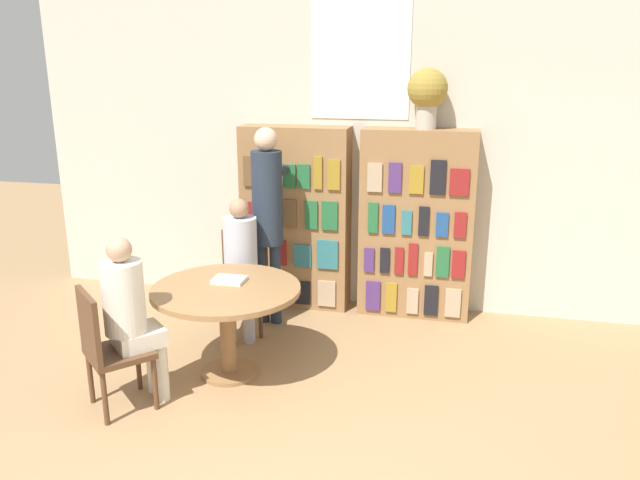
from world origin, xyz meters
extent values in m
cube|color=beige|center=(0.00, 3.28, 1.50)|extent=(6.40, 0.06, 3.00)
cube|color=white|center=(0.00, 3.25, 2.35)|extent=(0.90, 0.01, 1.10)
cube|color=olive|center=(-0.57, 3.09, 0.87)|extent=(1.02, 0.32, 1.74)
cube|color=olive|center=(-0.93, 2.92, 0.19)|extent=(0.19, 0.02, 0.25)
cube|color=maroon|center=(-0.68, 2.92, 0.21)|extent=(0.17, 0.02, 0.30)
cube|color=black|center=(-0.47, 2.92, 0.18)|extent=(0.15, 0.02, 0.23)
cube|color=tan|center=(-0.23, 2.92, 0.19)|extent=(0.17, 0.02, 0.25)
cube|color=olive|center=(-0.91, 2.92, 0.58)|extent=(0.15, 0.02, 0.28)
cube|color=maroon|center=(-0.69, 2.92, 0.56)|extent=(0.15, 0.02, 0.25)
cube|color=#2D707A|center=(-0.46, 2.92, 0.55)|extent=(0.16, 0.02, 0.22)
cube|color=#2D707A|center=(-0.22, 2.92, 0.58)|extent=(0.20, 0.02, 0.28)
cube|color=maroon|center=(-0.94, 2.92, 0.93)|extent=(0.11, 0.02, 0.23)
cube|color=tan|center=(-0.75, 2.92, 0.92)|extent=(0.12, 0.02, 0.22)
cube|color=brown|center=(-0.58, 2.92, 0.95)|extent=(0.13, 0.02, 0.27)
cube|color=#236638|center=(-0.38, 2.92, 0.95)|extent=(0.12, 0.02, 0.26)
cube|color=#236638|center=(-0.21, 2.92, 0.95)|extent=(0.15, 0.02, 0.27)
cube|color=brown|center=(-0.97, 2.92, 1.33)|extent=(0.11, 0.02, 0.28)
cube|color=#4C2D6B|center=(-0.84, 2.92, 1.30)|extent=(0.11, 0.02, 0.21)
cube|color=tan|center=(-0.70, 2.92, 1.30)|extent=(0.11, 0.02, 0.22)
cube|color=#236638|center=(-0.58, 2.92, 1.30)|extent=(0.11, 0.02, 0.21)
cube|color=#236638|center=(-0.45, 2.92, 1.30)|extent=(0.12, 0.02, 0.22)
cube|color=olive|center=(-0.31, 2.92, 1.34)|extent=(0.08, 0.02, 0.30)
cube|color=olive|center=(-0.17, 2.92, 1.33)|extent=(0.11, 0.02, 0.27)
cube|color=olive|center=(0.57, 3.09, 0.87)|extent=(1.02, 0.32, 1.74)
cube|color=#4C2D6B|center=(0.21, 2.92, 0.20)|extent=(0.13, 0.02, 0.28)
cube|color=olive|center=(0.38, 2.92, 0.20)|extent=(0.10, 0.02, 0.28)
cube|color=tan|center=(0.58, 2.92, 0.18)|extent=(0.10, 0.02, 0.24)
cube|color=black|center=(0.75, 2.92, 0.20)|extent=(0.12, 0.02, 0.29)
cube|color=tan|center=(0.94, 2.92, 0.20)|extent=(0.14, 0.02, 0.27)
cube|color=#4C2D6B|center=(0.17, 2.92, 0.55)|extent=(0.09, 0.02, 0.23)
cube|color=black|center=(0.31, 2.92, 0.56)|extent=(0.09, 0.02, 0.24)
cube|color=maroon|center=(0.44, 2.92, 0.56)|extent=(0.08, 0.02, 0.25)
cube|color=maroon|center=(0.57, 2.92, 0.59)|extent=(0.08, 0.02, 0.30)
cube|color=tan|center=(0.71, 2.92, 0.55)|extent=(0.08, 0.02, 0.22)
cube|color=#236638|center=(0.83, 2.92, 0.58)|extent=(0.12, 0.02, 0.28)
cube|color=maroon|center=(0.97, 2.92, 0.57)|extent=(0.12, 0.02, 0.26)
cube|color=#236638|center=(0.19, 2.92, 0.95)|extent=(0.09, 0.02, 0.28)
cube|color=navy|center=(0.33, 2.92, 0.95)|extent=(0.11, 0.02, 0.26)
cube|color=#2D707A|center=(0.50, 2.92, 0.92)|extent=(0.09, 0.02, 0.22)
cube|color=black|center=(0.65, 2.92, 0.95)|extent=(0.09, 0.02, 0.26)
cube|color=navy|center=(0.81, 2.92, 0.92)|extent=(0.11, 0.02, 0.22)
cube|color=maroon|center=(0.96, 2.92, 0.93)|extent=(0.10, 0.02, 0.23)
cube|color=tan|center=(0.20, 2.92, 1.32)|extent=(0.13, 0.02, 0.26)
cube|color=#4C2D6B|center=(0.38, 2.92, 1.33)|extent=(0.11, 0.02, 0.27)
cube|color=olive|center=(0.57, 2.92, 1.32)|extent=(0.12, 0.02, 0.24)
cube|color=black|center=(0.75, 2.92, 1.34)|extent=(0.13, 0.02, 0.30)
cube|color=maroon|center=(0.93, 2.92, 1.31)|extent=(0.17, 0.02, 0.23)
cylinder|color=#B7AD9E|center=(0.62, 3.09, 1.84)|extent=(0.18, 0.18, 0.21)
sphere|color=olive|center=(0.62, 3.09, 2.08)|extent=(0.35, 0.35, 0.35)
cylinder|color=olive|center=(-0.70, 1.57, 0.01)|extent=(0.44, 0.44, 0.03)
cylinder|color=olive|center=(-0.70, 1.57, 0.35)|extent=(0.12, 0.12, 0.64)
cylinder|color=olive|center=(-0.70, 1.57, 0.69)|extent=(1.11, 1.11, 0.04)
cube|color=brown|center=(-1.25, 0.97, 0.41)|extent=(0.57, 0.57, 0.04)
cube|color=brown|center=(-1.37, 0.83, 0.65)|extent=(0.32, 0.30, 0.45)
cylinder|color=brown|center=(-1.26, 1.21, 0.19)|extent=(0.04, 0.04, 0.39)
cylinder|color=brown|center=(-1.01, 0.98, 0.19)|extent=(0.04, 0.04, 0.39)
cylinder|color=brown|center=(-1.49, 0.96, 0.19)|extent=(0.04, 0.04, 0.39)
cylinder|color=brown|center=(-1.24, 0.73, 0.19)|extent=(0.04, 0.04, 0.39)
cube|color=brown|center=(-0.86, 2.36, 0.41)|extent=(0.47, 0.47, 0.04)
cube|color=brown|center=(-0.90, 2.54, 0.65)|extent=(0.40, 0.11, 0.45)
cylinder|color=brown|center=(-0.66, 2.23, 0.19)|extent=(0.04, 0.04, 0.39)
cylinder|color=brown|center=(-1.00, 2.16, 0.19)|extent=(0.04, 0.04, 0.39)
cylinder|color=brown|center=(-0.73, 2.56, 0.19)|extent=(0.04, 0.04, 0.39)
cylinder|color=brown|center=(-1.06, 2.50, 0.19)|extent=(0.04, 0.04, 0.39)
cube|color=#B2B7C6|center=(-0.84, 2.23, 0.49)|extent=(0.34, 0.37, 0.12)
cylinder|color=#B2B7C6|center=(-0.85, 2.30, 0.80)|extent=(0.29, 0.29, 0.50)
sphere|color=#A37A5B|center=(-0.85, 2.30, 1.13)|extent=(0.16, 0.16, 0.16)
cylinder|color=#B2B7C6|center=(-0.74, 2.13, 0.21)|extent=(0.10, 0.10, 0.43)
cylinder|color=#B2B7C6|center=(-0.89, 2.10, 0.21)|extent=(0.10, 0.10, 0.43)
cube|color=silver|center=(-1.16, 1.07, 0.49)|extent=(0.42, 0.42, 0.12)
cylinder|color=silver|center=(-1.21, 1.01, 0.80)|extent=(0.28, 0.28, 0.50)
sphere|color=tan|center=(-1.21, 1.01, 1.13)|extent=(0.17, 0.17, 0.17)
cylinder|color=silver|center=(-1.14, 1.20, 0.21)|extent=(0.10, 0.10, 0.43)
cylinder|color=silver|center=(-1.03, 1.10, 0.21)|extent=(0.10, 0.10, 0.43)
cylinder|color=#232D3D|center=(-0.75, 2.58, 0.38)|extent=(0.10, 0.10, 0.76)
cylinder|color=#232D3D|center=(-0.63, 2.58, 0.38)|extent=(0.10, 0.10, 0.76)
cylinder|color=#232D3D|center=(-0.69, 2.58, 1.17)|extent=(0.27, 0.27, 0.82)
sphere|color=#DBB293|center=(-0.69, 2.58, 1.68)|extent=(0.20, 0.20, 0.20)
cylinder|color=#232D3D|center=(-0.61, 2.84, 1.37)|extent=(0.07, 0.30, 0.07)
cube|color=silver|center=(-0.72, 1.68, 0.72)|extent=(0.24, 0.18, 0.03)
camera|label=1|loc=(0.93, -2.50, 2.32)|focal=35.00mm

